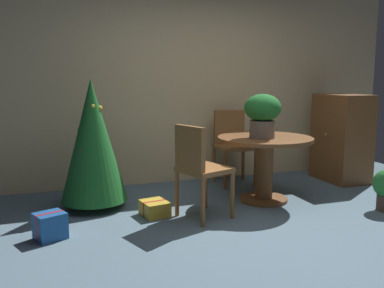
{
  "coord_description": "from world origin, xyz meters",
  "views": [
    {
      "loc": [
        -1.89,
        -3.23,
        1.41
      ],
      "look_at": [
        -0.63,
        0.41,
        0.8
      ],
      "focal_mm": 39.35,
      "sensor_mm": 36.0,
      "label": 1
    }
  ],
  "objects_px": {
    "flower_vase": "(262,113)",
    "gift_box_blue": "(50,226)",
    "gift_box_gold": "(155,208)",
    "holiday_tree": "(93,140)",
    "wooden_chair_left": "(199,165)",
    "round_dining_table": "(264,157)",
    "wooden_chair_far": "(232,142)",
    "wooden_cabinet": "(341,138)"
  },
  "relations": [
    {
      "from": "flower_vase",
      "to": "gift_box_blue",
      "type": "bearing_deg",
      "value": -171.2
    },
    {
      "from": "flower_vase",
      "to": "gift_box_gold",
      "type": "height_order",
      "value": "flower_vase"
    },
    {
      "from": "holiday_tree",
      "to": "wooden_chair_left",
      "type": "bearing_deg",
      "value": -36.88
    },
    {
      "from": "round_dining_table",
      "to": "wooden_chair_far",
      "type": "bearing_deg",
      "value": 90.0
    },
    {
      "from": "gift_box_blue",
      "to": "gift_box_gold",
      "type": "bearing_deg",
      "value": 16.89
    },
    {
      "from": "wooden_chair_far",
      "to": "wooden_cabinet",
      "type": "relative_size",
      "value": 0.82
    },
    {
      "from": "round_dining_table",
      "to": "wooden_cabinet",
      "type": "bearing_deg",
      "value": 19.97
    },
    {
      "from": "wooden_chair_far",
      "to": "gift_box_gold",
      "type": "height_order",
      "value": "wooden_chair_far"
    },
    {
      "from": "flower_vase",
      "to": "wooden_chair_far",
      "type": "relative_size",
      "value": 0.5
    },
    {
      "from": "holiday_tree",
      "to": "gift_box_gold",
      "type": "distance_m",
      "value": 0.99
    },
    {
      "from": "flower_vase",
      "to": "wooden_chair_left",
      "type": "relative_size",
      "value": 0.51
    },
    {
      "from": "wooden_chair_far",
      "to": "holiday_tree",
      "type": "relative_size",
      "value": 0.7
    },
    {
      "from": "flower_vase",
      "to": "gift_box_gold",
      "type": "relative_size",
      "value": 1.49
    },
    {
      "from": "flower_vase",
      "to": "round_dining_table",
      "type": "bearing_deg",
      "value": 39.53
    },
    {
      "from": "gift_box_gold",
      "to": "holiday_tree",
      "type": "bearing_deg",
      "value": 139.01
    },
    {
      "from": "wooden_chair_far",
      "to": "wooden_cabinet",
      "type": "xyz_separation_m",
      "value": [
        1.48,
        -0.34,
        0.03
      ]
    },
    {
      "from": "holiday_tree",
      "to": "gift_box_blue",
      "type": "distance_m",
      "value": 1.11
    },
    {
      "from": "gift_box_blue",
      "to": "flower_vase",
      "type": "bearing_deg",
      "value": 8.8
    },
    {
      "from": "gift_box_gold",
      "to": "wooden_cabinet",
      "type": "distance_m",
      "value": 2.91
    },
    {
      "from": "wooden_chair_far",
      "to": "gift_box_gold",
      "type": "xyz_separation_m",
      "value": [
        -1.31,
        -0.98,
        -0.49
      ]
    },
    {
      "from": "holiday_tree",
      "to": "gift_box_blue",
      "type": "height_order",
      "value": "holiday_tree"
    },
    {
      "from": "wooden_chair_left",
      "to": "gift_box_blue",
      "type": "bearing_deg",
      "value": -176.87
    },
    {
      "from": "wooden_chair_left",
      "to": "wooden_cabinet",
      "type": "height_order",
      "value": "wooden_cabinet"
    },
    {
      "from": "holiday_tree",
      "to": "gift_box_gold",
      "type": "bearing_deg",
      "value": -40.99
    },
    {
      "from": "gift_box_blue",
      "to": "wooden_cabinet",
      "type": "distance_m",
      "value": 3.96
    },
    {
      "from": "holiday_tree",
      "to": "gift_box_blue",
      "type": "relative_size",
      "value": 4.51
    },
    {
      "from": "wooden_cabinet",
      "to": "wooden_chair_far",
      "type": "bearing_deg",
      "value": 166.92
    },
    {
      "from": "gift_box_gold",
      "to": "wooden_cabinet",
      "type": "relative_size",
      "value": 0.28
    },
    {
      "from": "wooden_chair_far",
      "to": "wooden_cabinet",
      "type": "bearing_deg",
      "value": -13.08
    },
    {
      "from": "holiday_tree",
      "to": "wooden_cabinet",
      "type": "bearing_deg",
      "value": 2.73
    },
    {
      "from": "wooden_chair_left",
      "to": "round_dining_table",
      "type": "bearing_deg",
      "value": 20.0
    },
    {
      "from": "round_dining_table",
      "to": "flower_vase",
      "type": "relative_size",
      "value": 2.2
    },
    {
      "from": "round_dining_table",
      "to": "wooden_chair_left",
      "type": "bearing_deg",
      "value": -160.0
    },
    {
      "from": "holiday_tree",
      "to": "wooden_cabinet",
      "type": "distance_m",
      "value": 3.35
    },
    {
      "from": "round_dining_table",
      "to": "wooden_chair_left",
      "type": "xyz_separation_m",
      "value": [
        -0.92,
        -0.33,
        0.03
      ]
    },
    {
      "from": "wooden_chair_left",
      "to": "flower_vase",
      "type": "bearing_deg",
      "value": 17.93
    },
    {
      "from": "round_dining_table",
      "to": "flower_vase",
      "type": "bearing_deg",
      "value": -140.47
    },
    {
      "from": "round_dining_table",
      "to": "holiday_tree",
      "type": "relative_size",
      "value": 0.77
    },
    {
      "from": "round_dining_table",
      "to": "gift_box_blue",
      "type": "height_order",
      "value": "round_dining_table"
    },
    {
      "from": "wooden_cabinet",
      "to": "gift_box_gold",
      "type": "bearing_deg",
      "value": -167.13
    },
    {
      "from": "gift_box_gold",
      "to": "wooden_cabinet",
      "type": "bearing_deg",
      "value": 12.87
    },
    {
      "from": "gift_box_blue",
      "to": "wooden_chair_left",
      "type": "bearing_deg",
      "value": 3.13
    }
  ]
}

